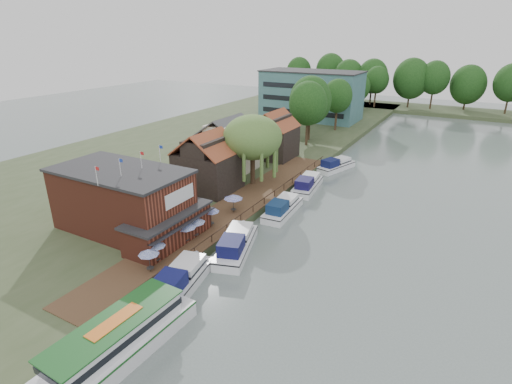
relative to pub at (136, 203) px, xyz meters
The scene contains 29 objects.
ground 14.79m from the pub, ahead, with size 260.00×260.00×0.00m, color slate.
land_bank 39.61m from the pub, 113.96° to the left, with size 50.00×140.00×1.00m, color #384728.
quay_deck 13.04m from the pub, 61.39° to the left, with size 6.00×50.00×0.10m, color #47301E.
quay_rail 14.76m from the pub, 52.89° to the left, with size 0.20×49.00×1.00m, color black, non-canonical shape.
pub is the anchor object (origin of this frame).
hotel_block 71.49m from the pub, 96.43° to the left, with size 25.40×12.40×12.30m, color #38666B, non-canonical shape.
cottage_a 15.05m from the pub, 93.81° to the left, with size 8.60×7.60×8.50m, color black, non-canonical shape.
cottage_b 25.33m from the pub, 99.09° to the left, with size 9.60×8.60×8.50m, color beige, non-canonical shape.
cottage_c 34.01m from the pub, 90.00° to the left, with size 7.60×7.60×8.50m, color black, non-canonical shape.
willow 20.36m from the pub, 80.07° to the left, with size 8.60×8.60×10.43m, color #476B2D, non-canonical shape.
umbrella_0 9.10m from the pub, 38.51° to the right, with size 2.00×2.00×2.38m, color navy, non-canonical shape.
umbrella_1 7.86m from the pub, 32.05° to the right, with size 1.95×1.95×2.38m, color navy, non-canonical shape.
umbrella_2 6.77m from the pub, ahead, with size 2.40×2.40×2.38m, color navy, non-canonical shape.
umbrella_3 7.18m from the pub, 17.76° to the left, with size 2.30×2.30×2.38m, color navy, non-canonical shape.
umbrella_4 8.57m from the pub, 39.63° to the left, with size 1.99×1.99×2.38m, color #1C2C9B, non-canonical shape.
umbrella_5 12.03m from the pub, 56.44° to the left, with size 2.41×2.41×2.38m, color #1B2295, non-canonical shape.
cruiser_0 11.86m from the pub, 26.89° to the right, with size 3.33×10.29×2.51m, color silver, non-canonical shape.
cruiser_1 11.97m from the pub, 16.07° to the left, with size 3.35×10.36×2.53m, color white, non-canonical shape.
cruiser_2 18.63m from the pub, 52.42° to the left, with size 3.09×9.57×2.31m, color white, non-canonical shape.
cruiser_3 26.70m from the pub, 66.31° to the left, with size 3.17×9.80×2.37m, color white, non-canonical shape.
cruiser_4 37.50m from the pub, 72.41° to the left, with size 2.98×9.24×2.22m, color white, non-canonical shape.
tour_boat 18.77m from the pub, 51.61° to the right, with size 4.11×14.61×3.19m, color silver, non-canonical shape.
swan 16.30m from the pub, 45.79° to the right, with size 0.44×0.44×0.44m, color white.
bank_tree_0 45.10m from the pub, 87.76° to the left, with size 7.52×7.52×12.69m, color #143811, non-canonical shape.
bank_tree_1 49.30m from the pub, 89.41° to the left, with size 8.68×8.68×13.25m, color #143811, non-canonical shape.
bank_tree_2 60.87m from the pub, 87.66° to the left, with size 6.67×6.67×11.72m, color #143811, non-canonical shape.
bank_tree_3 77.22m from the pub, 93.51° to the left, with size 7.24×7.24×11.06m, color #143811, non-canonical shape.
bank_tree_4 88.08m from the pub, 90.33° to the left, with size 6.92×6.92×10.64m, color #143811, non-canonical shape.
bank_tree_5 96.93m from the pub, 88.45° to the left, with size 7.06×7.06×12.19m, color #143811, non-canonical shape.
Camera 1 is at (17.48, -29.83, 22.11)m, focal length 28.00 mm.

